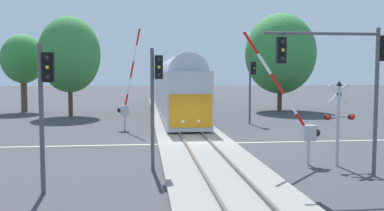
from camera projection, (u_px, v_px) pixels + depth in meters
ground_plane at (195, 144)px, 25.07m from camera, size 220.00×220.00×0.00m
road_centre_stripe at (195, 144)px, 25.07m from camera, size 44.00×0.20×0.01m
railway_track at (195, 142)px, 25.06m from camera, size 4.40×80.00×0.32m
commuter_train at (172, 85)px, 45.79m from camera, size 3.04×40.25×5.16m
crossing_gate_near at (302, 121)px, 19.10m from camera, size 3.57×0.40×5.92m
crossing_signal_mast at (339, 114)px, 18.84m from camera, size 1.36×0.44×3.78m
crossing_gate_far at (126, 99)px, 30.69m from camera, size 1.72×0.40×7.28m
traffic_signal_median at (156, 89)px, 18.10m from camera, size 0.53×0.38×5.17m
traffic_signal_far_side at (252, 80)px, 34.42m from camera, size 0.53×0.38×5.29m
traffic_signal_near_left at (45, 94)px, 14.43m from camera, size 0.53×0.38×5.12m
traffic_signal_near_right at (346, 64)px, 16.71m from camera, size 5.05×0.38×5.90m
pine_left_background at (23, 59)px, 44.70m from camera, size 4.49×4.49×8.11m
oak_far_right at (280, 54)px, 46.18m from camera, size 7.58×7.58×10.46m
oak_behind_train at (69, 54)px, 40.43m from camera, size 5.76×5.76×9.43m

